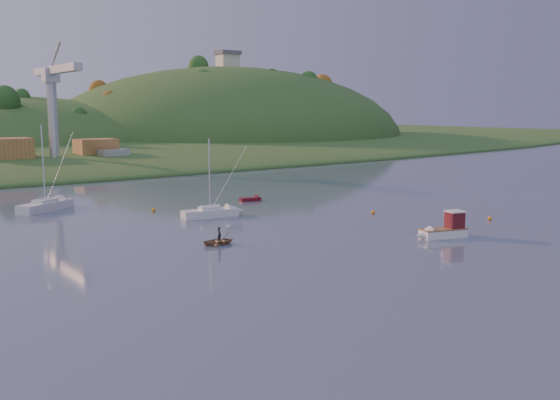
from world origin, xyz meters
TOP-DOWN VIEW (x-y plane):
  - ground at (0.00, 0.00)m, footprint 500.00×500.00m
  - hill_right at (95.00, 195.00)m, footprint 150.00×130.00m
  - hilltop_house at (95.00, 195.00)m, footprint 9.00×7.00m
  - wharf at (5.00, 122.00)m, footprint 42.00×16.00m
  - shed_west at (-8.00, 123.00)m, footprint 11.00×8.00m
  - shed_east at (13.00, 124.00)m, footprint 9.00×7.00m
  - dock_crane at (2.00, 118.39)m, footprint 3.20×28.00m
  - fishing_boat at (11.72, 19.55)m, footprint 6.20×3.45m
  - sailboat_near at (-16.77, 63.24)m, footprint 8.45×6.37m
  - sailboat_far at (-1.52, 45.39)m, footprint 7.44×3.28m
  - canoe at (-8.94, 30.87)m, footprint 3.37×2.54m
  - paddler at (-8.94, 30.87)m, footprint 0.42×0.60m
  - red_tender at (11.02, 53.77)m, footprint 3.78×1.79m
  - work_vessel at (15.00, 118.00)m, footprint 16.65×8.13m
  - buoy_0 at (25.00, 22.62)m, footprint 0.50×0.50m
  - buoy_1 at (16.78, 34.57)m, footprint 0.50×0.50m
  - buoy_3 at (-5.50, 53.47)m, footprint 0.50×0.50m

SIDE VIEW (x-z plane):
  - ground at x=0.00m, z-range 0.00..0.00m
  - hill_right at x=95.00m, z-range -30.00..30.00m
  - buoy_0 at x=25.00m, z-range 0.00..0.50m
  - buoy_1 at x=16.78m, z-range 0.00..0.50m
  - buoy_3 at x=-5.50m, z-range 0.00..0.50m
  - red_tender at x=11.02m, z-range -0.36..0.88m
  - canoe at x=-8.94m, z-range 0.00..0.66m
  - sailboat_far at x=-1.52m, z-range -4.31..5.65m
  - sailboat_near at x=-16.77m, z-range -5.03..6.53m
  - paddler at x=-8.94m, z-range 0.00..1.55m
  - fishing_boat at x=11.72m, z-range -1.05..2.72m
  - wharf at x=5.00m, z-range 0.00..2.40m
  - work_vessel at x=15.00m, z-range -0.59..3.51m
  - shed_east at x=13.00m, z-range 2.40..6.40m
  - shed_west at x=-8.00m, z-range 2.40..7.20m
  - dock_crane at x=2.00m, z-range 7.02..27.32m
  - hilltop_house at x=95.00m, z-range 30.18..36.63m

